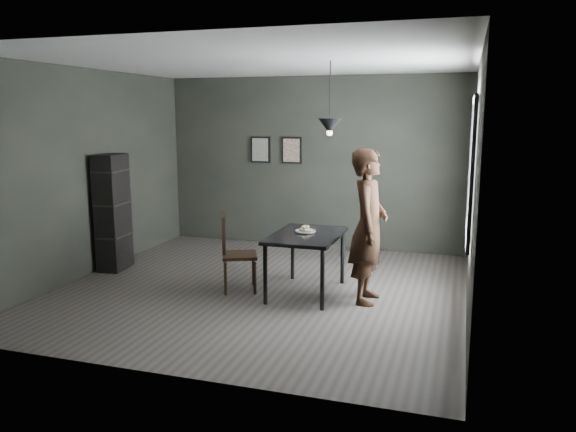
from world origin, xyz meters
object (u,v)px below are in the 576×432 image
(wood_chair, at_px, (232,248))
(pendant_lamp, at_px, (330,126))
(white_plate, at_px, (305,232))
(woman, at_px, (369,226))
(cafe_table, at_px, (306,240))
(shelf_unit, at_px, (113,212))

(wood_chair, xyz_separation_m, pendant_lamp, (1.15, 0.27, 1.50))
(white_plate, xyz_separation_m, woman, (0.81, -0.16, 0.15))
(pendant_lamp, bearing_deg, woman, -17.73)
(cafe_table, xyz_separation_m, pendant_lamp, (0.25, 0.10, 1.38))
(woman, distance_m, pendant_lamp, 1.27)
(white_plate, relative_size, wood_chair, 0.24)
(cafe_table, height_order, woman, woman)
(cafe_table, distance_m, white_plate, 0.13)
(white_plate, xyz_separation_m, pendant_lamp, (0.29, 0.01, 1.29))
(woman, xyz_separation_m, pendant_lamp, (-0.52, 0.17, 1.15))
(woman, bearing_deg, white_plate, 78.04)
(cafe_table, xyz_separation_m, white_plate, (-0.04, 0.09, 0.08))
(woman, bearing_deg, pendant_lamp, 71.48)
(shelf_unit, bearing_deg, woman, -12.91)
(woman, bearing_deg, wood_chair, 92.89)
(wood_chair, bearing_deg, white_plate, -6.76)
(cafe_table, relative_size, shelf_unit, 0.73)
(cafe_table, height_order, shelf_unit, shelf_unit)
(wood_chair, relative_size, pendant_lamp, 1.12)
(wood_chair, xyz_separation_m, shelf_unit, (-2.02, 0.44, 0.27))
(cafe_table, xyz_separation_m, wood_chair, (-0.90, -0.17, -0.12))
(cafe_table, bearing_deg, pendant_lamp, 21.80)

